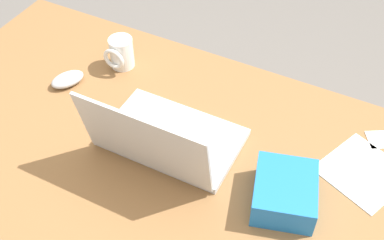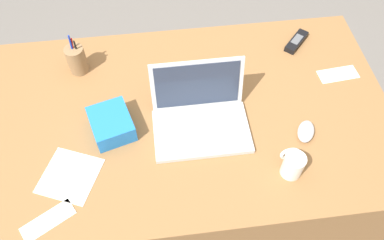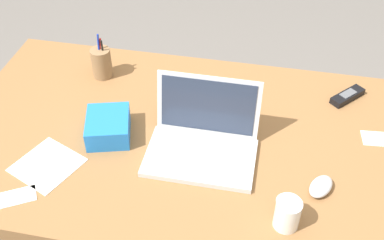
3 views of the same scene
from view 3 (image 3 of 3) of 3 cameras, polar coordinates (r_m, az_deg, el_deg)
The scene contains 9 objects.
desk at distance 1.84m, azimuth -0.48°, elevation -10.44°, with size 1.59×0.92×0.75m, color olive.
laptop at distance 1.49m, azimuth 1.31°, elevation -2.51°, with size 0.34×0.26×0.22m.
computer_mouse at distance 1.45m, azimuth 15.39°, elevation -7.80°, with size 0.06×0.10×0.03m, color silver.
coffee_mug_white at distance 1.32m, azimuth 11.52°, elevation -10.97°, with size 0.07×0.08×0.09m.
cordless_phone at distance 1.80m, azimuth 18.37°, elevation 2.78°, with size 0.13×0.13×0.03m.
pen_holder at distance 1.83m, azimuth -10.93°, elevation 6.85°, with size 0.08×0.08×0.18m.
snack_bag at distance 1.57m, azimuth -10.14°, elevation -0.80°, with size 0.14×0.16×0.07m, color blue.
paper_note_near_laptop at distance 1.54m, azimuth -17.19°, elevation -5.24°, with size 0.18×0.18×0.00m, color white.
paper_note_right at distance 1.49m, azimuth -21.63°, elevation -8.96°, with size 0.17×0.06×0.00m, color white.
Camera 3 is at (0.24, -1.10, 1.83)m, focal length 43.88 mm.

